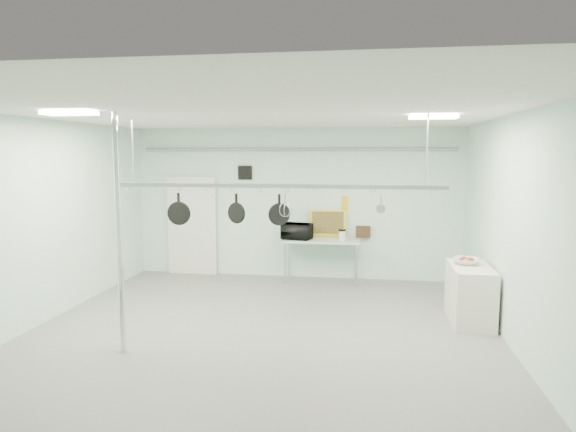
% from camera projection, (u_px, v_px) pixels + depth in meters
% --- Properties ---
extents(floor, '(8.00, 8.00, 0.00)m').
position_uv_depth(floor, '(256.00, 342.00, 7.26)').
color(floor, gray).
rests_on(floor, ground).
extents(ceiling, '(7.00, 8.00, 0.02)m').
position_uv_depth(ceiling, '(255.00, 113.00, 6.88)').
color(ceiling, silver).
rests_on(ceiling, back_wall).
extents(back_wall, '(7.00, 0.02, 3.20)m').
position_uv_depth(back_wall, '(296.00, 203.00, 10.98)').
color(back_wall, silver).
rests_on(back_wall, floor).
extents(right_wall, '(0.02, 8.00, 3.20)m').
position_uv_depth(right_wall, '(523.00, 237.00, 6.54)').
color(right_wall, silver).
rests_on(right_wall, floor).
extents(door, '(1.10, 0.10, 2.20)m').
position_uv_depth(door, '(192.00, 227.00, 11.35)').
color(door, silver).
rests_on(door, floor).
extents(wall_vent, '(0.30, 0.04, 0.30)m').
position_uv_depth(wall_vent, '(245.00, 173.00, 11.05)').
color(wall_vent, black).
rests_on(wall_vent, back_wall).
extents(conduit_pipe, '(6.60, 0.07, 0.07)m').
position_uv_depth(conduit_pipe, '(295.00, 149.00, 10.75)').
color(conduit_pipe, gray).
rests_on(conduit_pipe, back_wall).
extents(chrome_pole, '(0.08, 0.08, 3.20)m').
position_uv_depth(chrome_pole, '(119.00, 234.00, 6.74)').
color(chrome_pole, silver).
rests_on(chrome_pole, floor).
extents(prep_table, '(1.60, 0.70, 0.91)m').
position_uv_depth(prep_table, '(322.00, 242.00, 10.60)').
color(prep_table, '#B4D4BF').
rests_on(prep_table, floor).
extents(side_cabinet, '(0.60, 1.20, 0.90)m').
position_uv_depth(side_cabinet, '(470.00, 294.00, 8.10)').
color(side_cabinet, silver).
rests_on(side_cabinet, floor).
extents(pot_rack, '(4.80, 0.06, 1.00)m').
position_uv_depth(pot_rack, '(274.00, 184.00, 7.25)').
color(pot_rack, '#B7B7BC').
rests_on(pot_rack, ceiling).
extents(light_panel_left, '(0.65, 0.30, 0.05)m').
position_uv_depth(light_panel_left, '(69.00, 113.00, 6.43)').
color(light_panel_left, white).
rests_on(light_panel_left, ceiling).
extents(light_panel_right, '(0.65, 0.30, 0.05)m').
position_uv_depth(light_panel_right, '(433.00, 117.00, 7.10)').
color(light_panel_right, white).
rests_on(light_panel_right, ceiling).
extents(microwave, '(0.66, 0.53, 0.32)m').
position_uv_depth(microwave, '(297.00, 231.00, 10.56)').
color(microwave, black).
rests_on(microwave, prep_table).
extents(coffee_canister, '(0.16, 0.16, 0.19)m').
position_uv_depth(coffee_canister, '(342.00, 236.00, 10.40)').
color(coffee_canister, silver).
rests_on(coffee_canister, prep_table).
extents(painting_large, '(0.79, 0.18, 0.58)m').
position_uv_depth(painting_large, '(328.00, 223.00, 10.83)').
color(painting_large, gold).
rests_on(painting_large, prep_table).
extents(painting_small, '(0.30, 0.09, 0.25)m').
position_uv_depth(painting_small, '(363.00, 232.00, 10.74)').
color(painting_small, '#382113').
rests_on(painting_small, prep_table).
extents(fruit_bowl, '(0.47, 0.47, 0.10)m').
position_uv_depth(fruit_bowl, '(466.00, 261.00, 8.18)').
color(fruit_bowl, silver).
rests_on(fruit_bowl, side_cabinet).
extents(skillet_left, '(0.35, 0.08, 0.48)m').
position_uv_depth(skillet_left, '(179.00, 209.00, 7.52)').
color(skillet_left, black).
rests_on(skillet_left, pot_rack).
extents(skillet_mid, '(0.30, 0.17, 0.41)m').
position_uv_depth(skillet_mid, '(236.00, 208.00, 7.38)').
color(skillet_mid, black).
rests_on(skillet_mid, pot_rack).
extents(skillet_right, '(0.31, 0.19, 0.45)m').
position_uv_depth(skillet_right, '(279.00, 210.00, 7.29)').
color(skillet_right, black).
rests_on(skillet_right, pot_rack).
extents(whisk, '(0.26, 0.26, 0.35)m').
position_uv_depth(whisk, '(285.00, 206.00, 7.27)').
color(whisk, '#ADAEB2').
rests_on(whisk, pot_rack).
extents(grater, '(0.10, 0.06, 0.24)m').
position_uv_depth(grater, '(345.00, 203.00, 7.13)').
color(grater, gold).
rests_on(grater, pot_rack).
extents(saucepan, '(0.13, 0.10, 0.23)m').
position_uv_depth(saucepan, '(381.00, 204.00, 7.06)').
color(saucepan, '#BCBDC1').
rests_on(saucepan, pot_rack).
extents(fruit_cluster, '(0.24, 0.24, 0.09)m').
position_uv_depth(fruit_cluster, '(466.00, 259.00, 8.18)').
color(fruit_cluster, '#A90F11').
rests_on(fruit_cluster, fruit_bowl).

